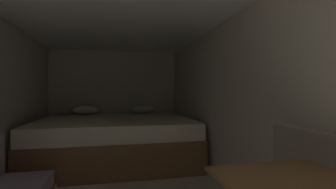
{
  "coord_description": "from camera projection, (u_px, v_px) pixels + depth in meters",
  "views": [
    {
      "loc": [
        -0.04,
        -0.51,
        1.17
      ],
      "look_at": [
        0.61,
        2.42,
        1.13
      ],
      "focal_mm": 26.38,
      "sensor_mm": 36.0,
      "label": 1
    }
  ],
  "objects": [
    {
      "name": "wall_back",
      "position": [
        115.0,
        99.0,
        5.26
      ],
      "size": [
        2.71,
        0.05,
        2.04
      ],
      "primitive_type": "cube",
      "color": "beige",
      "rests_on": "ground"
    },
    {
      "name": "ceiling_slab",
      "position": [
        117.0,
        4.0,
        2.5
      ],
      "size": [
        2.71,
        5.57,
        0.05
      ],
      "primitive_type": "cube",
      "color": "white",
      "rests_on": "wall_left"
    },
    {
      "name": "bed",
      "position": [
        115.0,
        139.0,
        4.19
      ],
      "size": [
        2.49,
        2.09,
        0.9
      ],
      "color": "brown",
      "rests_on": "ground"
    },
    {
      "name": "wall_right",
      "position": [
        236.0,
        105.0,
        2.81
      ],
      "size": [
        0.05,
        5.57,
        2.04
      ],
      "primitive_type": "cube",
      "color": "beige",
      "rests_on": "ground"
    }
  ]
}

